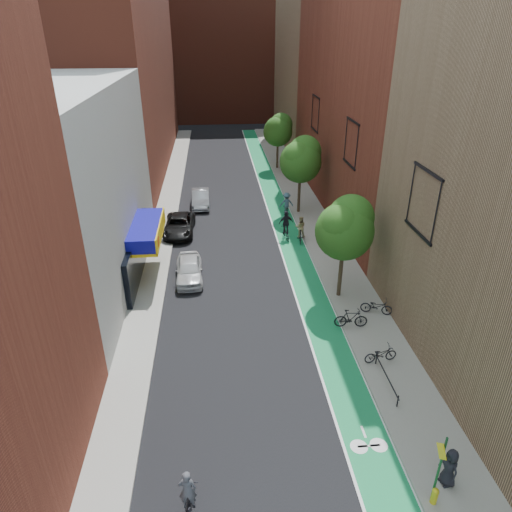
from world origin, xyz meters
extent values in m
plane|color=black|center=(0.00, 0.00, 0.00)|extent=(160.00, 160.00, 0.00)
cube|color=#167E56|center=(4.00, 26.00, 0.01)|extent=(2.00, 68.00, 0.01)
cube|color=gray|center=(-6.00, 26.00, 0.07)|extent=(2.00, 68.00, 0.15)
cube|color=gray|center=(6.50, 26.00, 0.07)|extent=(3.00, 68.00, 0.15)
cube|color=silver|center=(-11.00, 14.00, 6.00)|extent=(8.00, 20.00, 12.00)
cube|color=maroon|center=(-11.00, 42.00, 11.00)|extent=(8.00, 36.00, 22.00)
cube|color=maroon|center=(12.00, 26.00, 11.00)|extent=(8.00, 28.00, 22.00)
cube|color=#8C6B4C|center=(12.00, 50.00, 9.00)|extent=(8.00, 20.00, 18.00)
cube|color=maroon|center=(0.00, 72.00, 10.00)|extent=(30.00, 14.00, 20.00)
cylinder|color=#332619|center=(5.60, 10.00, 1.65)|extent=(0.24, 0.24, 3.30)
sphere|color=#1B4412|center=(5.60, 10.00, 4.38)|extent=(3.36, 3.36, 3.36)
sphere|color=#1B4412|center=(6.00, 10.30, 5.10)|extent=(2.64, 2.64, 2.64)
sphere|color=#1B4412|center=(5.30, 9.70, 4.86)|extent=(2.40, 2.40, 2.40)
cylinder|color=#332619|center=(5.60, 24.00, 1.73)|extent=(0.24, 0.24, 3.47)
sphere|color=#1B4412|center=(5.60, 24.00, 4.60)|extent=(3.53, 3.53, 3.53)
sphere|color=#1B4412|center=(6.00, 24.30, 5.36)|extent=(2.77, 2.77, 2.77)
sphere|color=#1B4412|center=(5.30, 23.70, 5.10)|extent=(2.52, 2.52, 2.52)
cylinder|color=#332619|center=(5.60, 38.00, 1.59)|extent=(0.24, 0.24, 3.19)
sphere|color=#1B4412|center=(5.60, 38.00, 4.23)|extent=(3.25, 3.25, 3.25)
sphere|color=#1B4412|center=(6.00, 38.30, 4.93)|extent=(2.55, 2.55, 2.55)
sphere|color=#1B4412|center=(5.30, 37.70, 4.70)|extent=(2.32, 2.32, 2.32)
cylinder|color=#194C26|center=(5.40, -3.50, 1.65)|extent=(0.08, 0.08, 3.00)
cube|color=yellow|center=(5.32, -3.50, 2.55)|extent=(0.02, 0.71, 0.71)
imported|color=silver|center=(-3.53, 13.06, 0.72)|extent=(1.87, 4.28, 1.44)
imported|color=black|center=(-4.60, 20.54, 0.68)|extent=(2.46, 5.01, 1.37)
imported|color=#979AA0|center=(-3.00, 26.63, 0.73)|extent=(1.62, 4.46, 1.46)
imported|color=black|center=(-2.95, -3.22, 0.50)|extent=(0.70, 1.92, 1.00)
imported|color=#44444B|center=(-2.95, -3.12, 1.18)|extent=(0.61, 0.41, 1.67)
imported|color=black|center=(4.70, 18.13, 0.54)|extent=(0.78, 1.86, 1.08)
imported|color=#998759|center=(4.70, 18.23, 1.18)|extent=(0.89, 0.74, 1.65)
imported|color=black|center=(3.69, 18.71, 0.45)|extent=(0.76, 1.77, 0.91)
imported|color=black|center=(3.69, 18.81, 1.29)|extent=(1.14, 0.56, 1.89)
imported|color=black|center=(4.38, 23.05, 0.50)|extent=(0.53, 1.68, 1.00)
imported|color=#3A5869|center=(4.38, 23.15, 1.28)|extent=(1.23, 0.73, 1.86)
imported|color=black|center=(6.05, 3.76, 0.59)|extent=(1.73, 0.80, 0.88)
imported|color=black|center=(5.40, 6.69, 0.70)|extent=(1.85, 0.67, 1.09)
imported|color=black|center=(7.22, 7.84, 0.62)|extent=(1.89, 1.19, 0.94)
imported|color=black|center=(6.20, -2.92, 0.95)|extent=(0.66, 0.87, 1.59)
cylinder|color=gold|center=(5.41, -3.62, 0.40)|extent=(0.22, 0.22, 0.51)
sphere|color=gold|center=(5.41, -3.62, 0.72)|extent=(0.24, 0.24, 0.24)
camera|label=1|loc=(-1.61, -13.18, 14.86)|focal=32.00mm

